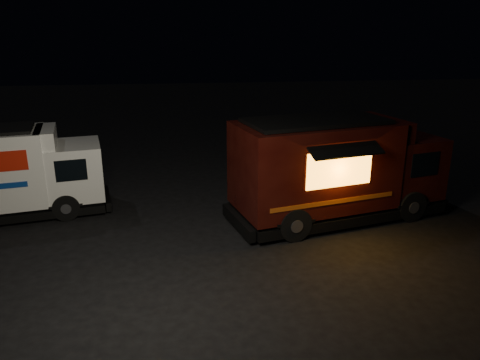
% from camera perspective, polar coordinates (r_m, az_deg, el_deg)
% --- Properties ---
extents(ground, '(80.00, 80.00, 0.00)m').
position_cam_1_polar(ground, '(13.20, -7.26, -8.13)').
color(ground, black).
rests_on(ground, ground).
extents(white_truck, '(6.66, 3.35, 2.88)m').
position_cam_1_polar(white_truck, '(16.48, -27.04, 0.75)').
color(white_truck, silver).
rests_on(white_truck, ground).
extents(red_truck, '(7.34, 4.07, 3.23)m').
position_cam_1_polar(red_truck, '(14.93, 11.97, 1.43)').
color(red_truck, '#330E09').
rests_on(red_truck, ground).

